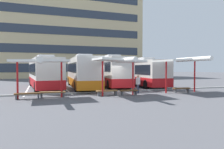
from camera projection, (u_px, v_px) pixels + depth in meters
The scene contains 21 objects.
ground_plane at pixel (114, 93), 19.09m from camera, with size 160.00×160.00×0.00m, color #515156.
terminal_building at pixel (66, 36), 51.95m from camera, with size 36.97×11.39×23.59m.
coach_bus_0 at pixel (44, 73), 23.28m from camera, with size 3.64×11.16×3.63m.
coach_bus_1 at pixel (82, 73), 23.67m from camera, with size 3.12×11.54×3.73m.
coach_bus_2 at pixel (110, 72), 26.14m from camera, with size 3.44×11.84×3.82m.
coach_bus_3 at pixel (140, 73), 26.46m from camera, with size 3.08×11.46×3.53m.
lane_stripe_0 at pixel (28, 88), 22.83m from camera, with size 0.16×14.00×0.01m, color white.
lane_stripe_1 at pixel (64, 87), 24.10m from camera, with size 0.16×14.00×0.01m, color white.
lane_stripe_2 at pixel (95, 86), 25.38m from camera, with size 0.16×14.00×0.01m, color white.
lane_stripe_3 at pixel (124, 86), 26.65m from camera, with size 0.16×14.00×0.01m, color white.
lane_stripe_4 at pixel (151, 85), 27.93m from camera, with size 0.16×14.00×0.01m, color white.
waiting_shelter_0 at pixel (40, 62), 15.20m from camera, with size 4.13×4.65×2.95m.
bench_0 at pixel (27, 94), 15.18m from camera, with size 1.82×0.49×0.45m.
bench_1 at pixel (53, 93), 16.01m from camera, with size 1.99×0.67×0.45m.
waiting_shelter_1 at pixel (119, 61), 16.74m from camera, with size 3.69×4.89×3.08m.
bench_2 at pixel (107, 92), 16.97m from camera, with size 1.84×0.53×0.45m.
bench_3 at pixel (129, 91), 17.23m from camera, with size 1.54×0.52×0.45m.
waiting_shelter_2 at pixel (183, 60), 18.85m from camera, with size 4.18×5.32×3.28m.
bench_4 at pixel (181, 89), 19.10m from camera, with size 1.65×0.57×0.45m.
platform_kerb at pixel (112, 91), 19.51m from camera, with size 44.00×0.24×0.12m, color #ADADA8.
waiting_passenger_0 at pixel (138, 83), 18.40m from camera, with size 0.50×0.48×1.64m.
Camera 1 is at (-6.48, -17.89, 2.28)m, focal length 33.15 mm.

